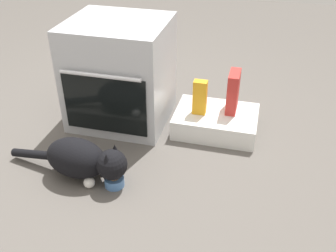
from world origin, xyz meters
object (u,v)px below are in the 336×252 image
food_bowl (114,181)px  juice_carton (200,97)px  cereal_box (233,92)px  cat (83,159)px  pantry_cabinet (216,121)px  oven (120,73)px

food_bowl → juice_carton: (0.36, 0.69, 0.23)m
food_bowl → cereal_box: 1.00m
cat → juice_carton: size_ratio=3.30×
food_bowl → juice_carton: size_ratio=0.48×
pantry_cabinet → cat: 0.97m
food_bowl → juice_carton: bearing=62.5°
oven → food_bowl: 0.82m
oven → pantry_cabinet: (0.68, -0.00, -0.29)m
food_bowl → cereal_box: cereal_box is taller
oven → cat: size_ratio=0.91×
pantry_cabinet → food_bowl: (-0.47, -0.72, -0.04)m
cat → juice_carton: (0.55, 0.67, 0.13)m
pantry_cabinet → cat: cat is taller
cat → cereal_box: bearing=51.8°
oven → pantry_cabinet: size_ratio=1.29×
oven → food_bowl: (0.21, -0.72, -0.33)m
juice_carton → pantry_cabinet: bearing=15.3°
oven → cereal_box: oven is taller
pantry_cabinet → food_bowl: bearing=-123.3°
food_bowl → cereal_box: (0.57, 0.79, 0.25)m
oven → cat: (0.01, -0.70, -0.23)m
oven → juice_carton: bearing=-3.4°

